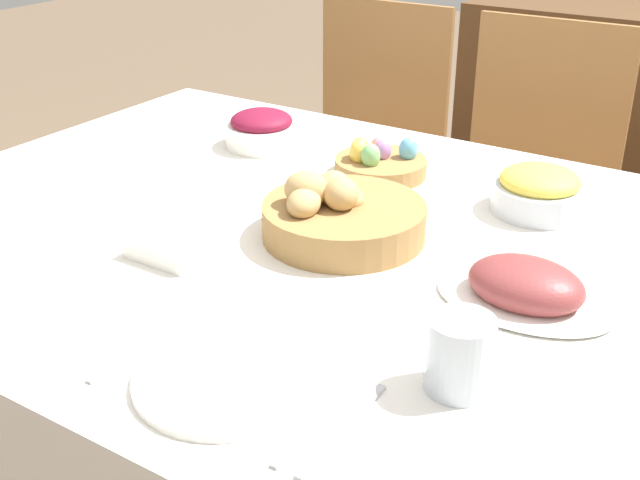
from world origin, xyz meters
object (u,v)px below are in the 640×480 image
(egg_basket, at_px, (379,163))
(chair_far_left, at_px, (363,161))
(dinner_plate, at_px, (226,379))
(knife, at_px, (322,420))
(beet_salad_bowl, at_px, (262,129))
(spoon, at_px, (344,429))
(butter_dish, at_px, (167,250))
(bread_basket, at_px, (340,215))
(chair_far_center, at_px, (523,196))
(fork, at_px, (143,347))
(ham_platter, at_px, (525,288))
(drinking_cup, at_px, (460,354))
(pineapple_bowl, at_px, (539,191))

(egg_basket, bearing_deg, chair_far_left, 122.07)
(dinner_plate, xyz_separation_m, knife, (0.14, 0.00, -0.00))
(beet_salad_bowl, distance_m, spoon, 0.99)
(dinner_plate, height_order, butter_dish, butter_dish)
(bread_basket, relative_size, knife, 1.47)
(chair_far_center, bearing_deg, knife, -81.71)
(chair_far_center, xyz_separation_m, fork, (-0.07, -1.34, 0.24))
(fork, height_order, butter_dish, butter_dish)
(ham_platter, distance_m, drinking_cup, 0.25)
(spoon, bearing_deg, bread_basket, 121.16)
(ham_platter, bearing_deg, drinking_cup, -89.45)
(chair_far_center, xyz_separation_m, chair_far_left, (-0.50, 0.00, 0.00))
(fork, bearing_deg, dinner_plate, 0.69)
(pineapple_bowl, relative_size, drinking_cup, 1.73)
(egg_basket, distance_m, knife, 0.80)
(fork, bearing_deg, egg_basket, 93.84)
(butter_dish, bearing_deg, knife, -26.21)
(spoon, bearing_deg, pineapple_bowl, 90.97)
(drinking_cup, bearing_deg, ham_platter, 90.55)
(egg_basket, bearing_deg, bread_basket, -74.07)
(ham_platter, xyz_separation_m, spoon, (-0.07, -0.39, -0.02))
(ham_platter, bearing_deg, dinner_plate, -122.08)
(bread_basket, bearing_deg, chair_far_center, 88.03)
(egg_basket, xyz_separation_m, fork, (0.04, -0.73, -0.02))
(chair_far_center, bearing_deg, beet_salad_bowl, -125.75)
(egg_basket, bearing_deg, fork, -86.85)
(egg_basket, height_order, drinking_cup, drinking_cup)
(beet_salad_bowl, distance_m, butter_dish, 0.56)
(pineapple_bowl, height_order, spoon, pineapple_bowl)
(chair_far_left, bearing_deg, ham_platter, -49.36)
(chair_far_left, xyz_separation_m, dinner_plate, (0.57, -1.34, 0.24))
(bread_basket, distance_m, knife, 0.50)
(egg_basket, relative_size, fork, 0.98)
(pineapple_bowl, distance_m, beet_salad_bowl, 0.64)
(beet_salad_bowl, bearing_deg, chair_far_center, 54.85)
(chair_far_left, height_order, pineapple_bowl, chair_far_left)
(chair_far_center, relative_size, pineapple_bowl, 5.61)
(fork, relative_size, spoon, 1.00)
(chair_far_left, relative_size, fork, 5.00)
(knife, bearing_deg, chair_far_left, 118.54)
(drinking_cup, distance_m, butter_dish, 0.55)
(knife, height_order, spoon, same)
(butter_dish, bearing_deg, bread_basket, 48.77)
(spoon, relative_size, drinking_cup, 1.94)
(bread_basket, height_order, ham_platter, bread_basket)
(egg_basket, height_order, dinner_plate, egg_basket)
(bread_basket, xyz_separation_m, butter_dish, (-0.19, -0.22, -0.03))
(chair_far_left, relative_size, ham_platter, 3.60)
(pineapple_bowl, height_order, fork, pineapple_bowl)
(ham_platter, relative_size, drinking_cup, 2.70)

